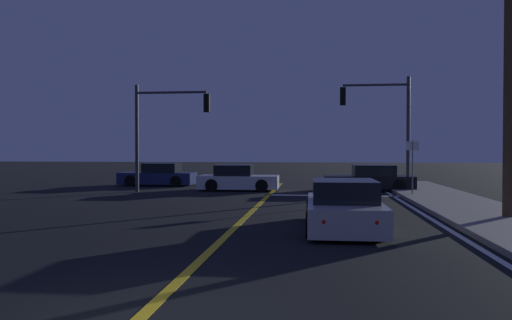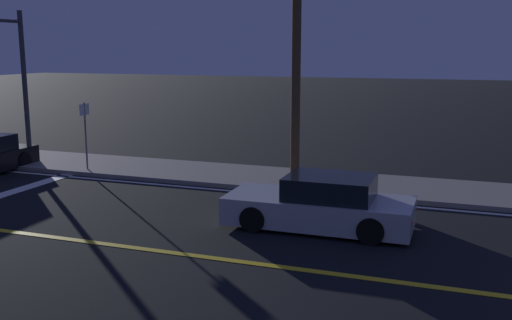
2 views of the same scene
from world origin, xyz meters
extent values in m
cube|color=gray|center=(7.57, 9.76, 0.07)|extent=(3.20, 35.14, 0.15)
cube|color=gold|center=(0.00, 9.76, 0.01)|extent=(0.20, 33.19, 0.01)
cube|color=white|center=(5.72, 9.76, 0.01)|extent=(0.16, 33.19, 0.01)
cube|color=white|center=(2.99, 18.02, 0.01)|extent=(5.97, 0.50, 0.01)
cylinder|color=black|center=(6.34, 20.27, 0.32)|extent=(0.65, 0.24, 0.64)
sphere|color=red|center=(7.14, 20.58, 0.52)|extent=(0.14, 0.14, 0.14)
sphere|color=red|center=(7.10, 21.72, 0.52)|extent=(0.14, 0.14, 0.14)
cube|color=#B2B5BA|center=(2.94, 8.11, 0.44)|extent=(1.94, 4.64, 0.68)
cube|color=black|center=(2.94, 7.83, 1.04)|extent=(1.65, 2.14, 0.60)
cylinder|color=black|center=(2.04, 9.53, 0.32)|extent=(0.23, 0.64, 0.64)
cylinder|color=black|center=(3.81, 9.55, 0.32)|extent=(0.23, 0.64, 0.64)
cylinder|color=black|center=(2.07, 6.67, 0.32)|extent=(0.23, 0.64, 0.64)
cylinder|color=black|center=(3.84, 6.69, 0.32)|extent=(0.23, 0.64, 0.64)
sphere|color=#FFF4CC|center=(2.33, 10.35, 0.52)|extent=(0.18, 0.18, 0.18)
sphere|color=#FFF4CC|center=(3.50, 10.37, 0.52)|extent=(0.18, 0.18, 0.18)
sphere|color=red|center=(2.38, 5.84, 0.52)|extent=(0.14, 0.14, 0.14)
sphere|color=red|center=(3.55, 5.86, 0.52)|extent=(0.14, 0.14, 0.14)
cylinder|color=#38383D|center=(6.77, 20.32, 2.90)|extent=(0.18, 0.18, 5.79)
cylinder|color=#4C3823|center=(7.87, 10.16, 4.72)|extent=(0.31, 0.31, 9.43)
cylinder|color=slate|center=(6.47, 17.52, 1.28)|extent=(0.06, 0.06, 2.56)
cube|color=white|center=(6.47, 17.52, 2.31)|extent=(0.56, 0.06, 0.40)
camera|label=1|loc=(2.21, -5.55, 2.14)|focal=35.34mm
camera|label=2|loc=(-10.90, 4.77, 4.42)|focal=41.10mm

